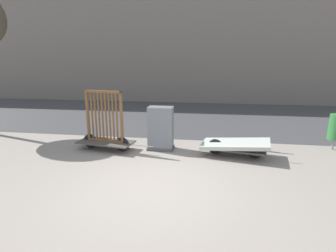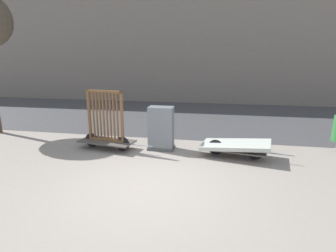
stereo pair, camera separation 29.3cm
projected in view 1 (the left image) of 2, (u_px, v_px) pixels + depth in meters
The scene contains 7 objects.
ground_plane at pixel (153, 187), 5.78m from camera, with size 60.00×60.00×0.00m, color gray.
road_strip at pixel (184, 116), 13.21m from camera, with size 56.00×8.20×0.01m.
building_facade at pixel (193, 5), 17.51m from camera, with size 48.00×4.00×12.59m.
bike_cart_with_bedframe at pixel (105, 132), 8.08m from camera, with size 2.47×1.03×1.85m.
bike_cart_with_mattress at pixel (235, 145), 7.59m from camera, with size 2.58×1.33×0.52m.
utility_cabinet at pixel (161, 130), 8.11m from camera, with size 0.82×0.51×1.35m.
trash_bin at pixel (336, 127), 8.05m from camera, with size 0.40×0.40×1.12m.
Camera 1 is at (1.09, -5.17, 2.73)m, focal length 28.00 mm.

